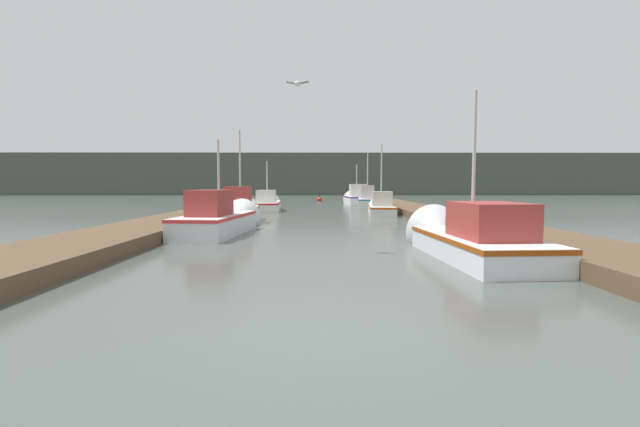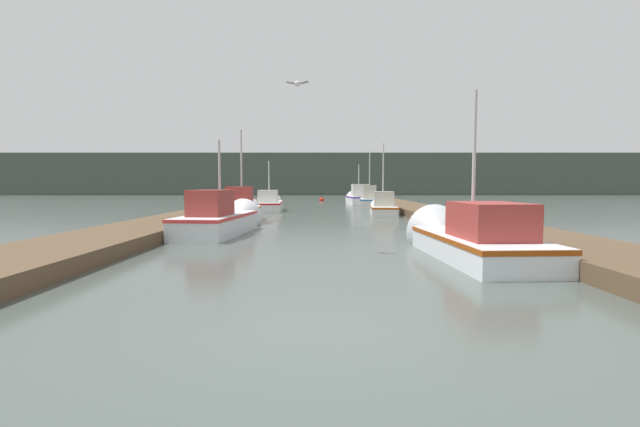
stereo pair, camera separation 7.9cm
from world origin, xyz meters
name	(u,v)px [view 2 (the right image)]	position (x,y,z in m)	size (l,w,h in m)	color
ground_plane	(320,334)	(0.00, 0.00, 0.00)	(200.00, 200.00, 0.00)	#47514C
dock_left	(199,216)	(-5.87, 16.00, 0.19)	(2.61, 40.00, 0.37)	brown
dock_right	(439,216)	(5.87, 16.00, 0.19)	(2.61, 40.00, 0.37)	brown
distant_shore_ridge	(319,175)	(0.00, 70.68, 3.34)	(120.00, 16.00, 6.68)	#424C42
fishing_boat_0	(467,238)	(3.54, 5.40, 0.43)	(2.05, 5.39, 4.42)	silver
fishing_boat_1	(222,219)	(-3.45, 10.26, 0.49)	(2.13, 5.69, 3.66)	silver
fishing_boat_2	(242,210)	(-3.63, 15.14, 0.49)	(1.77, 4.95, 4.57)	silver
fishing_boat_3	(382,207)	(3.65, 20.13, 0.39)	(1.84, 5.48, 4.43)	silver
fishing_boat_4	(269,204)	(-3.37, 23.60, 0.41)	(1.89, 5.76, 3.70)	silver
fishing_boat_5	(369,200)	(3.76, 27.77, 0.52)	(1.78, 5.02, 4.55)	silver
fishing_boat_6	(358,198)	(3.27, 31.61, 0.53)	(2.07, 4.46, 3.85)	silver
mooring_piling_0	(262,197)	(-4.80, 30.80, 0.62)	(0.30, 0.30, 1.23)	#473523
mooring_piling_1	(228,205)	(-4.54, 16.43, 0.71)	(0.27, 0.27, 1.40)	#473523
channel_buoy	(321,200)	(0.16, 38.76, 0.15)	(0.51, 0.51, 1.01)	red
seagull_lead	(297,84)	(-0.56, 5.85, 4.16)	(0.56, 0.29, 0.12)	white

